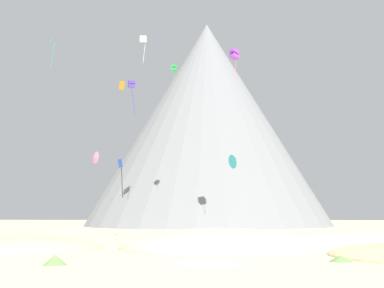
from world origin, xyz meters
name	(u,v)px	position (x,y,z in m)	size (l,w,h in m)	color
ground_plane	(209,264)	(0.00, 0.00, 0.00)	(400.00, 400.00, 0.00)	beige
dune_foreground_left	(15,250)	(-19.14, 11.66, 0.00)	(12.53, 17.19, 2.87)	#C6B284
dune_midground	(222,248)	(0.95, 15.67, 0.00)	(21.20, 19.45, 4.05)	beige
bush_far_left	(197,245)	(-1.56, 13.37, 0.42)	(2.35, 2.35, 0.84)	#386633
bush_mid_center	(340,259)	(9.77, 2.20, 0.23)	(1.76, 1.76, 0.45)	#668C4C
bush_ridge_crest	(57,246)	(-15.52, 13.16, 0.31)	(1.14, 1.14, 0.61)	#568442
bush_near_right	(55,260)	(-10.63, -1.58, 0.37)	(1.68, 1.68, 0.73)	#668C4C
bush_far_right	(240,244)	(2.75, 14.25, 0.50)	(1.53, 1.53, 1.01)	#568442
rock_massif	(208,134)	(-3.07, 100.26, 25.42)	(93.94, 93.94, 57.94)	slate
kite_cyan_low	(233,162)	(2.33, 24.11, 9.78)	(1.40, 1.77, 1.73)	#33BCDB
kite_violet_high	(234,54)	(3.25, 49.83, 31.78)	(1.98, 1.95, 5.78)	purple
kite_green_high	(174,68)	(-8.41, 58.03, 31.88)	(1.23, 1.25, 2.95)	green
kite_orange_mid	(122,85)	(-13.63, 33.63, 22.11)	(0.93, 0.71, 1.35)	orange
kite_white_high	(143,39)	(-14.26, 55.84, 37.17)	(1.35, 1.42, 5.49)	white
kite_teal_high	(52,47)	(-26.80, 40.46, 30.59)	(0.76, 0.81, 5.02)	teal
kite_pink_mid	(95,158)	(-24.01, 58.91, 14.30)	(2.05, 2.19, 2.47)	pink
kite_blue_low	(121,169)	(-11.50, 23.92, 8.97)	(0.85, 0.87, 4.78)	blue
kite_indigo_mid	(132,85)	(-11.18, 28.39, 20.75)	(1.15, 1.17, 4.76)	#5138B2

